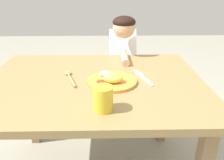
# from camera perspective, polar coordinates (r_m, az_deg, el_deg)

# --- Properties ---
(dining_table) EXTENTS (1.16, 0.87, 0.68)m
(dining_table) POSITION_cam_1_polar(r_m,az_deg,el_deg) (1.22, -4.63, -3.72)
(dining_table) COLOR olive
(dining_table) RESTS_ON ground_plane
(plate) EXTENTS (0.26, 0.26, 0.06)m
(plate) POSITION_cam_1_polar(r_m,az_deg,el_deg) (1.14, -0.14, -0.00)
(plate) COLOR gold
(plate) RESTS_ON dining_table
(fork) EXTENTS (0.09, 0.22, 0.01)m
(fork) POSITION_cam_1_polar(r_m,az_deg,el_deg) (1.21, 8.10, 0.66)
(fork) COLOR silver
(fork) RESTS_ON dining_table
(spoon) EXTENTS (0.10, 0.21, 0.02)m
(spoon) POSITION_cam_1_polar(r_m,az_deg,el_deg) (1.22, -10.85, 0.89)
(spoon) COLOR tan
(spoon) RESTS_ON dining_table
(drinking_cup) EXTENTS (0.08, 0.08, 0.10)m
(drinking_cup) POSITION_cam_1_polar(r_m,az_deg,el_deg) (0.89, -2.31, -4.81)
(drinking_cup) COLOR yellow
(drinking_cup) RESTS_ON dining_table
(person) EXTENTS (0.20, 0.49, 0.95)m
(person) POSITION_cam_1_polar(r_m,az_deg,el_deg) (1.74, 2.59, 2.09)
(person) COLOR #3B4871
(person) RESTS_ON ground_plane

